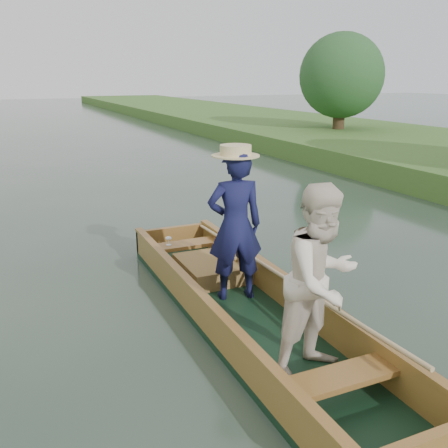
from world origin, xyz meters
name	(u,v)px	position (x,y,z in m)	size (l,w,h in m)	color
ground	(247,323)	(0.00, 0.00, 0.00)	(120.00, 120.00, 0.00)	#283D30
trees_far	(133,80)	(0.72, 7.28, 2.48)	(22.56, 14.52, 4.54)	#47331E
punt	(264,277)	(0.08, -0.21, 0.60)	(1.14, 5.00, 1.82)	black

